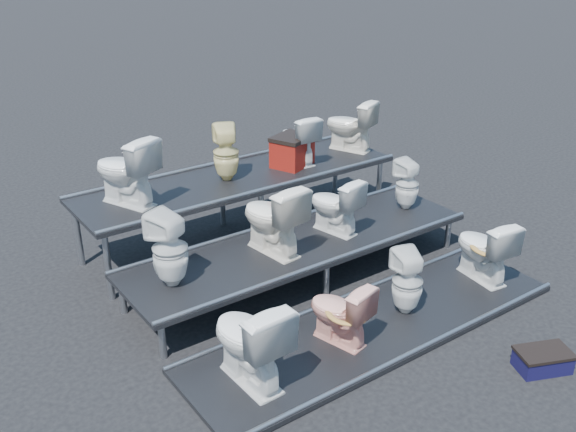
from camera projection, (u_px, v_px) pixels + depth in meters
ground at (300, 277)px, 7.53m from camera, size 80.00×80.00×0.00m
tier_front at (376, 326)px, 6.56m from camera, size 4.20×1.20×0.06m
tier_mid at (300, 260)px, 7.43m from camera, size 4.20×1.20×0.46m
tier_back at (241, 207)px, 8.31m from camera, size 4.20×1.20×0.86m
toilet_0 at (249, 340)px, 5.56m from camera, size 0.50×0.85×0.85m
toilet_1 at (339, 312)px, 6.14m from camera, size 0.51×0.71×0.66m
toilet_2 at (407, 282)px, 6.61m from camera, size 0.40×0.40×0.71m
toilet_3 at (484, 249)px, 7.24m from camera, size 0.52×0.79×0.75m
toilet_4 at (170, 249)px, 6.32m from camera, size 0.47×0.47×0.79m
toilet_5 at (272, 218)px, 6.97m from camera, size 0.54×0.84×0.81m
toilet_6 at (335, 205)px, 7.46m from camera, size 0.50×0.72×0.67m
toilet_7 at (407, 184)px, 8.09m from camera, size 0.30×0.30×0.65m
toilet_8 at (125, 170)px, 7.18m from camera, size 0.72×0.90×0.80m
toilet_9 at (226, 153)px, 7.89m from camera, size 0.42×0.42×0.70m
toilet_10 at (298, 139)px, 8.49m from camera, size 0.39×0.66×0.65m
toilet_11 at (350, 125)px, 8.95m from camera, size 0.64×0.80×0.72m
red_crate at (292, 153)px, 8.43m from camera, size 0.61×0.56×0.36m
step_stool at (543, 361)px, 5.93m from camera, size 0.55×0.45×0.17m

